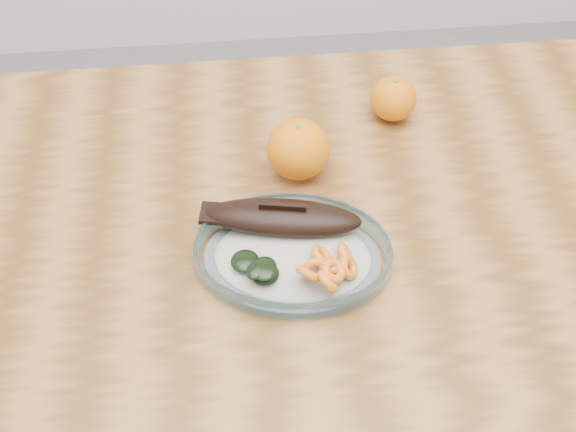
{
  "coord_description": "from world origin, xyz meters",
  "views": [
    {
      "loc": [
        -0.12,
        -0.58,
        1.49
      ],
      "look_at": [
        -0.06,
        0.03,
        0.77
      ],
      "focal_mm": 45.0,
      "sensor_mm": 36.0,
      "label": 1
    }
  ],
  "objects_px": {
    "orange_left": "(298,149)",
    "orange_right": "(393,99)",
    "dining_table": "(335,286)",
    "plated_meal": "(292,252)"
  },
  "relations": [
    {
      "from": "orange_left",
      "to": "orange_right",
      "type": "bearing_deg",
      "value": 33.85
    },
    {
      "from": "dining_table",
      "to": "plated_meal",
      "type": "xyz_separation_m",
      "value": [
        -0.06,
        -0.02,
        0.12
      ]
    },
    {
      "from": "orange_right",
      "to": "orange_left",
      "type": "bearing_deg",
      "value": -146.15
    },
    {
      "from": "orange_left",
      "to": "orange_right",
      "type": "relative_size",
      "value": 1.27
    },
    {
      "from": "plated_meal",
      "to": "orange_right",
      "type": "xyz_separation_m",
      "value": [
        0.18,
        0.26,
        0.02
      ]
    },
    {
      "from": "dining_table",
      "to": "orange_right",
      "type": "height_order",
      "value": "orange_right"
    },
    {
      "from": "plated_meal",
      "to": "orange_left",
      "type": "height_order",
      "value": "orange_left"
    },
    {
      "from": "dining_table",
      "to": "plated_meal",
      "type": "bearing_deg",
      "value": -159.21
    },
    {
      "from": "plated_meal",
      "to": "orange_left",
      "type": "xyz_separation_m",
      "value": [
        0.02,
        0.16,
        0.03
      ]
    },
    {
      "from": "orange_left",
      "to": "orange_right",
      "type": "distance_m",
      "value": 0.19
    }
  ]
}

